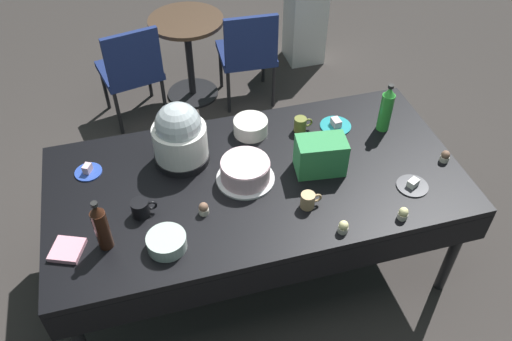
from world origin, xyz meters
TOP-DOWN VIEW (x-y plane):
  - ground at (0.00, 0.00)m, footprint 9.00×9.00m
  - potluck_table at (0.00, 0.00)m, footprint 2.20×1.10m
  - frosted_layer_cake at (-0.06, -0.00)m, footprint 0.31×0.31m
  - slow_cooker at (-0.35, 0.24)m, footprint 0.30×0.30m
  - glass_salad_bowl at (-0.52, -0.34)m, footprint 0.19×0.19m
  - ceramic_snack_bowl at (0.07, 0.37)m, footprint 0.20×0.20m
  - dessert_plate_charcoal at (0.77, -0.28)m, footprint 0.17×0.17m
  - dessert_plate_cobalt at (-0.86, 0.28)m, footprint 0.15×0.15m
  - dessert_plate_teal at (0.57, 0.29)m, footprint 0.18×0.18m
  - cupcake_mint at (0.30, -0.47)m, footprint 0.05×0.05m
  - cupcake_cocoa at (1.03, -0.15)m, footprint 0.05×0.05m
  - cupcake_berry at (0.62, -0.47)m, footprint 0.05×0.05m
  - cupcake_lemon at (-0.32, -0.17)m, footprint 0.05×0.05m
  - soda_bottle_cola at (-0.80, -0.25)m, footprint 0.07×0.07m
  - soda_bottle_lime_soda at (0.83, 0.20)m, footprint 0.07×0.07m
  - coffee_mug_tan at (0.20, -0.27)m, footprint 0.11×0.07m
  - coffee_mug_olive at (0.36, 0.31)m, footprint 0.11×0.07m
  - coffee_mug_black at (-0.61, -0.10)m, footprint 0.13×0.09m
  - soda_carton at (0.35, -0.03)m, footprint 0.28×0.19m
  - paper_napkin_stack at (-0.97, -0.24)m, footprint 0.18×0.18m
  - maroon_chair_left at (-0.53, 1.67)m, footprint 0.52×0.52m
  - maroon_chair_right at (0.40, 1.67)m, footprint 0.46×0.46m
  - round_cafe_table at (-0.05, 1.89)m, footprint 0.60×0.60m
  - water_cooler at (1.08, 2.20)m, footprint 0.32×0.32m

SIDE VIEW (x-z plane):
  - ground at x=0.00m, z-range 0.00..0.00m
  - maroon_chair_left at x=-0.53m, z-range 0.07..0.92m
  - maroon_chair_right at x=0.40m, z-range 0.07..0.92m
  - round_cafe_table at x=-0.05m, z-range 0.14..0.86m
  - water_cooler at x=1.08m, z-range -0.03..1.21m
  - potluck_table at x=0.00m, z-range 0.31..1.06m
  - dessert_plate_charcoal at x=0.77m, z-range 0.74..0.78m
  - paper_napkin_stack at x=-0.97m, z-range 0.75..0.77m
  - dessert_plate_teal at x=0.57m, z-range 0.74..0.79m
  - dessert_plate_cobalt at x=-0.86m, z-range 0.74..0.79m
  - cupcake_mint at x=0.30m, z-range 0.75..0.82m
  - cupcake_cocoa at x=1.03m, z-range 0.75..0.82m
  - cupcake_berry at x=0.62m, z-range 0.75..0.82m
  - cupcake_lemon at x=-0.32m, z-range 0.75..0.82m
  - glass_salad_bowl at x=-0.52m, z-range 0.75..0.82m
  - coffee_mug_tan at x=0.20m, z-range 0.75..0.83m
  - coffee_mug_black at x=-0.61m, z-range 0.75..0.84m
  - coffee_mug_olive at x=0.36m, z-range 0.75..0.84m
  - ceramic_snack_bowl at x=0.07m, z-range 0.75..0.84m
  - frosted_layer_cake at x=-0.06m, z-range 0.75..0.87m
  - soda_carton at x=0.35m, z-range 0.75..0.95m
  - soda_bottle_cola at x=-0.80m, z-range 0.74..1.03m
  - soda_bottle_lime_soda at x=0.83m, z-range 0.74..1.04m
  - slow_cooker at x=-0.35m, z-range 0.74..1.10m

